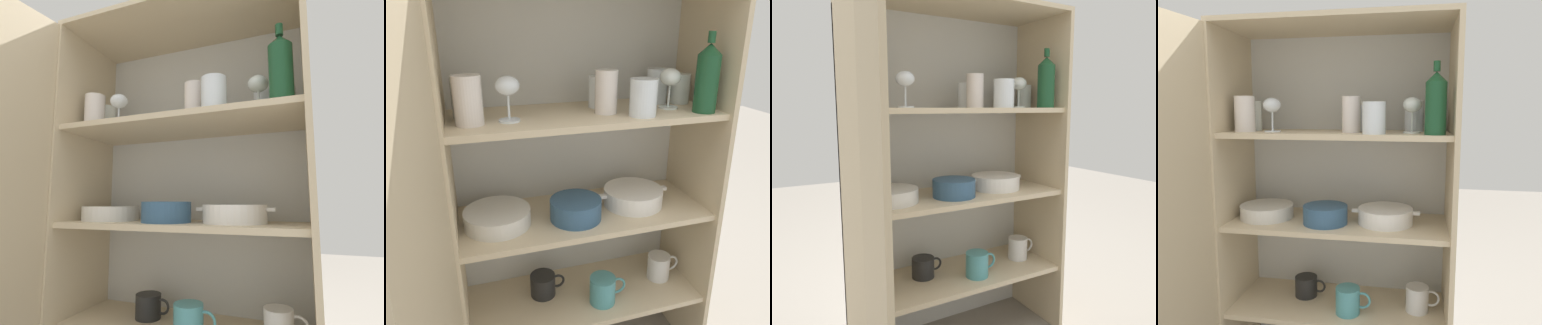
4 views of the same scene
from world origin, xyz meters
The scene contains 24 objects.
cupboard_back_panel centered at (0.00, 0.34, 0.69)m, with size 0.88×0.02×1.38m, color silver.
cupboard_side_left centered at (-0.43, 0.17, 0.69)m, with size 0.02×0.37×1.38m, color #CCB793.
cupboard_side_right centered at (0.43, 0.17, 0.69)m, with size 0.02×0.37×1.38m, color #CCB793.
cupboard_top_panel centered at (0.00, 0.17, 1.39)m, with size 0.88×0.37×0.02m, color #CCB793.
shelf_board_lower centered at (0.00, 0.17, 0.29)m, with size 0.84×0.33×0.02m, color beige.
shelf_board_middle centered at (0.00, 0.17, 0.64)m, with size 0.84×0.33×0.02m, color beige.
shelf_board_upper centered at (0.00, 0.17, 0.99)m, with size 0.84×0.33×0.02m, color beige.
cupboard_door centered at (-0.47, -0.23, 0.69)m, with size 0.08×0.43×1.38m.
tumbler_glass_0 centered at (0.08, 0.22, 1.05)m, with size 0.08×0.08×0.10m.
tumbler_glass_1 centered at (-0.35, 0.11, 1.07)m, with size 0.08×0.08×0.14m.
tumbler_glass_2 centered at (-0.36, 0.20, 1.06)m, with size 0.07×0.07×0.12m.
tumbler_glass_3 centered at (0.15, 0.06, 1.06)m, with size 0.08×0.08×0.11m.
tumbler_glass_4 centered at (0.29, 0.23, 1.06)m, with size 0.07×0.07×0.12m.
tumbler_glass_5 centered at (0.36, 0.20, 1.05)m, with size 0.06×0.06×0.10m.
tumbler_glass_6 centered at (0.06, 0.13, 1.07)m, with size 0.07×0.07×0.13m.
wine_glass_0 centered at (0.28, 0.13, 1.09)m, with size 0.07×0.07×0.13m.
wine_glass_1 centered at (-0.24, 0.11, 1.09)m, with size 0.07×0.07×0.13m.
wine_bottle centered at (0.36, 0.05, 1.11)m, with size 0.07×0.07×0.24m.
plate_stack_white centered at (-0.30, 0.16, 0.67)m, with size 0.21×0.21×0.05m.
mixing_bowl_large centered at (-0.04, 0.12, 0.69)m, with size 0.17×0.17×0.07m.
casserole_dish centered at (0.19, 0.17, 0.68)m, with size 0.26×0.21×0.06m.
coffee_mug_primary centered at (-0.15, 0.20, 0.34)m, with size 0.13×0.09×0.08m.
coffee_mug_extra_1 centered at (0.32, 0.16, 0.35)m, with size 0.13×0.09×0.10m.
coffee_mug_extra_2 centered at (0.05, 0.10, 0.35)m, with size 0.14×0.09×0.10m.
Camera 3 is at (-0.73, -1.16, 1.00)m, focal length 35.00 mm.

